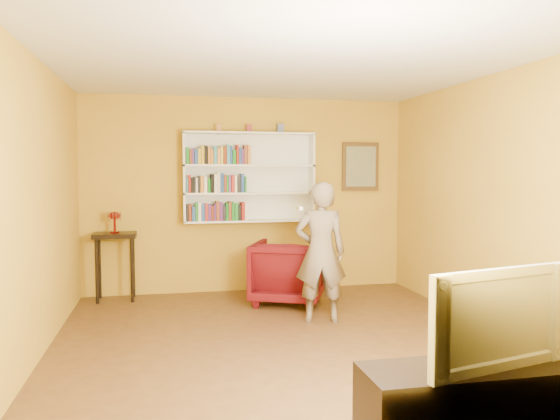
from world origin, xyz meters
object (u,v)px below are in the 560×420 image
Objects in this scene: ruby_lustre at (114,218)px; armchair at (288,272)px; bookshelf at (249,178)px; television at (488,315)px; console_table at (115,245)px; tv_cabinet at (486,409)px; person at (321,252)px.

armchair is at bearing -15.92° from ruby_lustre.
bookshelf is 4.77m from television.
bookshelf is 2.05× the size of armchair.
bookshelf reaches higher than console_table.
console_table is 5.14m from television.
tv_cabinet is 0.56m from television.
armchair is 3.92m from television.
bookshelf reaches higher than tv_cabinet.
person is (2.32, -1.54, -0.30)m from ruby_lustre.
armchair is at bearing -15.92° from console_table.
person is (0.54, -1.70, -0.81)m from bookshelf.
bookshelf is 1.47m from armchair.
ruby_lustre is 2.35m from armchair.
armchair is 0.56× the size of person.
television is (0.00, 0.00, 0.56)m from tv_cabinet.
bookshelf is 1.20× the size of tv_cabinet.
television is at bearing 101.60° from person.
tv_cabinet is at bearing -61.12° from ruby_lustre.
console_table reaches higher than tv_cabinet.
person reaches higher than ruby_lustre.
person is 1.04× the size of tv_cabinet.
bookshelf reaches higher than armchair.
person is at bearing -72.30° from bookshelf.
person is 1.52× the size of television.
tv_cabinet is at bearing -81.44° from bookshelf.
tv_cabinet is at bearing 0.00° from television.
television is (2.48, -4.50, 0.10)m from console_table.
person is 2.96m from television.
console_table is at bearing -174.88° from bookshelf.
console_table is at bearing -25.02° from person.
ruby_lustre reaches higher than console_table.
ruby_lustre is at bearing 105.54° from television.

